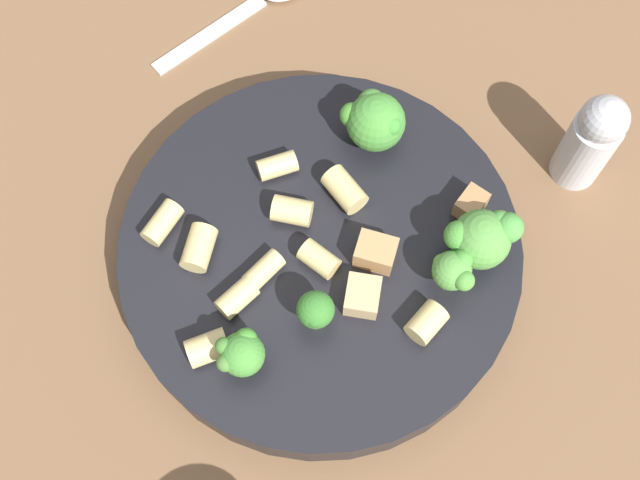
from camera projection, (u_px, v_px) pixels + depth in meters
name	position (u px, v px, depth m)	size (l,w,h in m)	color
ground_plane	(320.00, 265.00, 0.54)	(2.00, 2.00, 0.00)	brown
pasta_bowl	(320.00, 254.00, 0.53)	(0.26, 0.26, 0.04)	black
broccoli_floret_0	(453.00, 271.00, 0.48)	(0.03, 0.02, 0.04)	#84AD60
broccoli_floret_1	(241.00, 353.00, 0.46)	(0.03, 0.03, 0.03)	#84AD60
broccoli_floret_2	(482.00, 235.00, 0.49)	(0.04, 0.05, 0.04)	#84AD60
broccoli_floret_3	(375.00, 120.00, 0.52)	(0.04, 0.04, 0.04)	#84AD60
broccoli_floret_4	(313.00, 311.00, 0.47)	(0.02, 0.02, 0.03)	#84AD60
rigatoni_0	(208.00, 348.00, 0.48)	(0.02, 0.02, 0.02)	#E0C67F
rigatoni_1	(426.00, 323.00, 0.48)	(0.02, 0.02, 0.02)	#E0C67F
rigatoni_2	(345.00, 190.00, 0.52)	(0.02, 0.02, 0.03)	#E0C67F
rigatoni_3	(319.00, 259.00, 0.50)	(0.02, 0.02, 0.02)	#E0C67F
rigatoni_4	(292.00, 211.00, 0.51)	(0.02, 0.02, 0.03)	#E0C67F
rigatoni_5	(264.00, 270.00, 0.50)	(0.01, 0.01, 0.03)	#E0C67F
rigatoni_6	(199.00, 248.00, 0.50)	(0.02, 0.02, 0.03)	#E0C67F
rigatoni_7	(237.00, 298.00, 0.49)	(0.01, 0.01, 0.03)	#E0C67F
rigatoni_8	(277.00, 166.00, 0.53)	(0.01, 0.01, 0.03)	#E0C67F
rigatoni_9	(162.00, 223.00, 0.51)	(0.01, 0.01, 0.03)	#E0C67F
chicken_chunk_0	(376.00, 252.00, 0.50)	(0.02, 0.02, 0.02)	tan
chicken_chunk_1	(363.00, 296.00, 0.49)	(0.02, 0.02, 0.02)	tan
chicken_chunk_2	(471.00, 204.00, 0.51)	(0.02, 0.02, 0.02)	#A87A4C
pepper_shaker	(591.00, 140.00, 0.53)	(0.03, 0.03, 0.09)	silver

